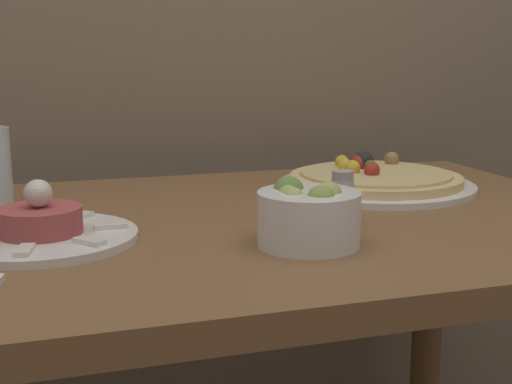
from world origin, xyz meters
name	(u,v)px	position (x,y,z in m)	size (l,w,h in m)	color
dining_table	(226,303)	(0.00, 0.35, 0.64)	(1.13, 0.70, 0.76)	brown
pizza_plate	(375,180)	(0.29, 0.48, 0.77)	(0.32, 0.32, 0.06)	white
tartare_plate	(40,230)	(-0.24, 0.31, 0.77)	(0.23, 0.23, 0.08)	white
small_bowl	(308,215)	(0.06, 0.19, 0.79)	(0.12, 0.12, 0.08)	white
salt_shaker	(342,198)	(0.14, 0.27, 0.79)	(0.03, 0.03, 0.07)	silver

